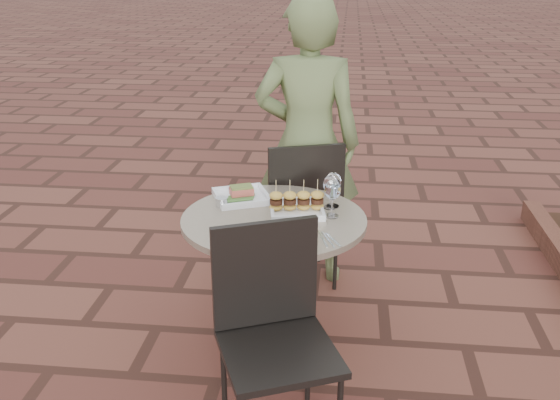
# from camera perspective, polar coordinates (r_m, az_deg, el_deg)

# --- Properties ---
(ground) EXTENTS (60.00, 60.00, 0.00)m
(ground) POSITION_cam_1_polar(r_m,az_deg,el_deg) (3.43, 2.56, -12.46)
(ground) COLOR brown
(ground) RESTS_ON ground
(cafe_table) EXTENTS (0.90, 0.90, 0.73)m
(cafe_table) POSITION_cam_1_polar(r_m,az_deg,el_deg) (3.13, -0.55, -5.71)
(cafe_table) COLOR gray
(cafe_table) RESTS_ON ground
(chair_far) EXTENTS (0.56, 0.56, 0.93)m
(chair_far) POSITION_cam_1_polar(r_m,az_deg,el_deg) (3.68, 2.01, -0.24)
(chair_far) COLOR black
(chair_far) RESTS_ON ground
(chair_near) EXTENTS (0.58, 0.58, 0.93)m
(chair_near) POSITION_cam_1_polar(r_m,az_deg,el_deg) (2.56, -0.71, -10.78)
(chair_near) COLOR black
(chair_near) RESTS_ON ground
(diner) EXTENTS (0.63, 0.42, 1.73)m
(diner) POSITION_cam_1_polar(r_m,az_deg,el_deg) (3.72, 2.53, 5.15)
(diner) COLOR #556336
(diner) RESTS_ON ground
(plate_salmon) EXTENTS (0.35, 0.35, 0.07)m
(plate_salmon) POSITION_cam_1_polar(r_m,az_deg,el_deg) (3.24, -3.53, 0.41)
(plate_salmon) COLOR white
(plate_salmon) RESTS_ON cafe_table
(plate_sliders) EXTENTS (0.30, 0.30, 0.17)m
(plate_sliders) POSITION_cam_1_polar(r_m,az_deg,el_deg) (3.07, 1.53, -0.39)
(plate_sliders) COLOR white
(plate_sliders) RESTS_ON cafe_table
(plate_tuna) EXTENTS (0.22, 0.22, 0.03)m
(plate_tuna) POSITION_cam_1_polar(r_m,az_deg,el_deg) (2.76, 0.33, -3.65)
(plate_tuna) COLOR white
(plate_tuna) RESTS_ON cafe_table
(wine_glass_right) EXTENTS (0.08, 0.08, 0.19)m
(wine_glass_right) POSITION_cam_1_polar(r_m,az_deg,el_deg) (2.99, 4.83, 0.84)
(wine_glass_right) COLOR white
(wine_glass_right) RESTS_ON cafe_table
(wine_glass_mid) EXTENTS (0.07, 0.07, 0.17)m
(wine_glass_mid) POSITION_cam_1_polar(r_m,az_deg,el_deg) (3.10, 4.64, 1.38)
(wine_glass_mid) COLOR white
(wine_glass_mid) RESTS_ON cafe_table
(wine_glass_far) EXTENTS (0.08, 0.08, 0.18)m
(wine_glass_far) POSITION_cam_1_polar(r_m,az_deg,el_deg) (3.12, 4.90, 1.61)
(wine_glass_far) COLOR white
(wine_glass_far) RESTS_ON cafe_table
(steel_ramekin) EXTENTS (0.07, 0.07, 0.05)m
(steel_ramekin) POSITION_cam_1_polar(r_m,az_deg,el_deg) (3.16, -5.37, -0.17)
(steel_ramekin) COLOR silver
(steel_ramekin) RESTS_ON cafe_table
(cutlery_set) EXTENTS (0.14, 0.19, 0.00)m
(cutlery_set) POSITION_cam_1_polar(r_m,az_deg,el_deg) (2.79, 4.42, -3.62)
(cutlery_set) COLOR silver
(cutlery_set) RESTS_ON cafe_table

